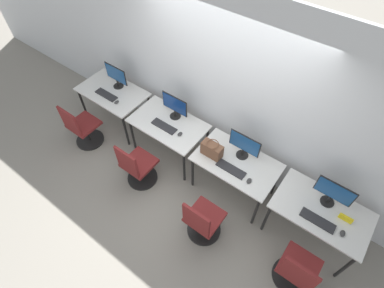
# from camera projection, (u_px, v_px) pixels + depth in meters

# --- Properties ---
(ground_plane) EXTENTS (20.00, 20.00, 0.00)m
(ground_plane) POSITION_uv_depth(u_px,v_px,m) (187.00, 184.00, 4.76)
(ground_plane) COLOR gray
(wall_back) EXTENTS (12.00, 0.05, 2.80)m
(wall_back) POSITION_uv_depth(u_px,v_px,m) (222.00, 88.00, 4.09)
(wall_back) COLOR silver
(wall_back) RESTS_ON ground_plane
(desk_far_left) EXTENTS (1.17, 0.71, 0.73)m
(desk_far_left) POSITION_uv_depth(u_px,v_px,m) (113.00, 95.00, 5.12)
(desk_far_left) COLOR silver
(desk_far_left) RESTS_ON ground_plane
(monitor_far_left) EXTENTS (0.46, 0.17, 0.41)m
(monitor_far_left) POSITION_uv_depth(u_px,v_px,m) (116.00, 76.00, 4.97)
(monitor_far_left) COLOR black
(monitor_far_left) RESTS_ON desk_far_left
(keyboard_far_left) EXTENTS (0.42, 0.13, 0.02)m
(keyboard_far_left) POSITION_uv_depth(u_px,v_px,m) (106.00, 95.00, 4.99)
(keyboard_far_left) COLOR #262628
(keyboard_far_left) RESTS_ON desk_far_left
(mouse_far_left) EXTENTS (0.06, 0.09, 0.03)m
(mouse_far_left) POSITION_uv_depth(u_px,v_px,m) (117.00, 102.00, 4.87)
(mouse_far_left) COLOR #333333
(mouse_far_left) RESTS_ON desk_far_left
(office_chair_far_left) EXTENTS (0.48, 0.48, 0.89)m
(office_chair_far_left) POSITION_uv_depth(u_px,v_px,m) (82.00, 129.00, 5.02)
(office_chair_far_left) COLOR black
(office_chair_far_left) RESTS_ON ground_plane
(desk_left) EXTENTS (1.17, 0.71, 0.73)m
(desk_left) POSITION_uv_depth(u_px,v_px,m) (168.00, 126.00, 4.66)
(desk_left) COLOR silver
(desk_left) RESTS_ON ground_plane
(monitor_left) EXTENTS (0.46, 0.17, 0.41)m
(monitor_left) POSITION_uv_depth(u_px,v_px,m) (175.00, 106.00, 4.52)
(monitor_left) COLOR black
(monitor_left) RESTS_ON desk_left
(keyboard_left) EXTENTS (0.42, 0.13, 0.02)m
(keyboard_left) POSITION_uv_depth(u_px,v_px,m) (164.00, 126.00, 4.55)
(keyboard_left) COLOR #262628
(keyboard_left) RESTS_ON desk_left
(mouse_left) EXTENTS (0.06, 0.09, 0.03)m
(mouse_left) POSITION_uv_depth(u_px,v_px,m) (180.00, 134.00, 4.44)
(mouse_left) COLOR #333333
(mouse_left) RESTS_ON desk_left
(office_chair_left) EXTENTS (0.48, 0.48, 0.89)m
(office_chair_left) POSITION_uv_depth(u_px,v_px,m) (137.00, 167.00, 4.53)
(office_chair_left) COLOR black
(office_chair_left) RESTS_ON ground_plane
(desk_right) EXTENTS (1.17, 0.71, 0.73)m
(desk_right) POSITION_uv_depth(u_px,v_px,m) (236.00, 165.00, 4.20)
(desk_right) COLOR silver
(desk_right) RESTS_ON ground_plane
(monitor_right) EXTENTS (0.46, 0.17, 0.41)m
(monitor_right) POSITION_uv_depth(u_px,v_px,m) (244.00, 145.00, 4.04)
(monitor_right) COLOR black
(monitor_right) RESTS_ON desk_right
(keyboard_right) EXTENTS (0.42, 0.13, 0.02)m
(keyboard_right) POSITION_uv_depth(u_px,v_px,m) (231.00, 169.00, 4.06)
(keyboard_right) COLOR #262628
(keyboard_right) RESTS_ON desk_right
(mouse_right) EXTENTS (0.06, 0.09, 0.03)m
(mouse_right) POSITION_uv_depth(u_px,v_px,m) (249.00, 181.00, 3.93)
(mouse_right) COLOR #333333
(mouse_right) RESTS_ON desk_right
(office_chair_right) EXTENTS (0.48, 0.48, 0.89)m
(office_chair_right) POSITION_uv_depth(u_px,v_px,m) (202.00, 222.00, 3.98)
(office_chair_right) COLOR black
(office_chair_right) RESTS_ON ground_plane
(desk_far_right) EXTENTS (1.17, 0.71, 0.73)m
(desk_far_right) POSITION_uv_depth(u_px,v_px,m) (321.00, 213.00, 3.74)
(desk_far_right) COLOR silver
(desk_far_right) RESTS_ON ground_plane
(monitor_far_right) EXTENTS (0.46, 0.17, 0.41)m
(monitor_far_right) POSITION_uv_depth(u_px,v_px,m) (334.00, 193.00, 3.58)
(monitor_far_right) COLOR black
(monitor_far_right) RESTS_ON desk_far_right
(keyboard_far_right) EXTENTS (0.42, 0.13, 0.02)m
(keyboard_far_right) POSITION_uv_depth(u_px,v_px,m) (318.00, 220.00, 3.59)
(keyboard_far_right) COLOR #262628
(keyboard_far_right) RESTS_ON desk_far_right
(mouse_far_right) EXTENTS (0.06, 0.09, 0.03)m
(mouse_far_right) POSITION_uv_depth(u_px,v_px,m) (343.00, 233.00, 3.48)
(mouse_far_right) COLOR #333333
(mouse_far_right) RESTS_ON desk_far_right
(office_chair_far_right) EXTENTS (0.48, 0.48, 0.89)m
(office_chair_far_right) POSITION_uv_depth(u_px,v_px,m) (296.00, 271.00, 3.58)
(office_chair_far_right) COLOR black
(office_chair_far_right) RESTS_ON ground_plane
(handbag) EXTENTS (0.30, 0.18, 0.25)m
(handbag) POSITION_uv_depth(u_px,v_px,m) (212.00, 150.00, 4.13)
(handbag) COLOR brown
(handbag) RESTS_ON desk_right
(placard_far_right) EXTENTS (0.16, 0.03, 0.08)m
(placard_far_right) POSITION_uv_depth(u_px,v_px,m) (346.00, 218.00, 3.57)
(placard_far_right) COLOR yellow
(placard_far_right) RESTS_ON desk_far_right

